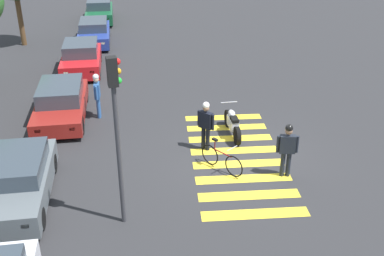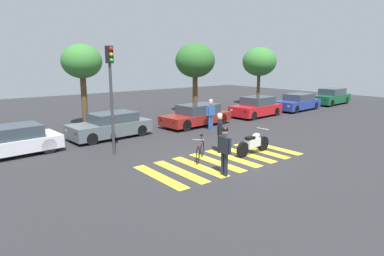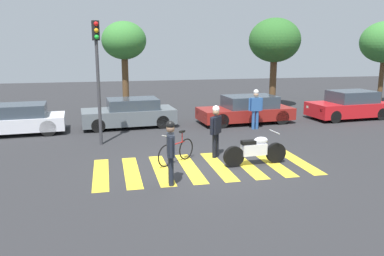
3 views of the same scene
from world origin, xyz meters
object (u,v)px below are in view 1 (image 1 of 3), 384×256
at_px(car_red_convertible, 81,58).
at_px(car_green_compact, 99,11).
at_px(police_motorcycle, 233,124).
at_px(traffic_light_pole, 117,118).
at_px(officer_by_motorcycle, 206,122).
at_px(car_maroon_wagon, 61,102).
at_px(car_blue_hatchback, 94,32).
at_px(pedestrian_bystander, 97,92).
at_px(car_grey_coupe, 16,180).
at_px(leaning_bicycle, 221,159).
at_px(officer_on_foot, 287,147).

relative_size(car_red_convertible, car_green_compact, 0.89).
distance_m(police_motorcycle, car_red_convertible, 9.97).
distance_m(car_green_compact, traffic_light_pole, 23.34).
distance_m(officer_by_motorcycle, traffic_light_pole, 5.03).
relative_size(car_maroon_wagon, car_blue_hatchback, 1.01).
height_order(car_red_convertible, car_green_compact, car_green_compact).
distance_m(police_motorcycle, car_green_compact, 19.39).
height_order(pedestrian_bystander, traffic_light_pole, traffic_light_pole).
bearing_deg(car_grey_coupe, leaning_bicycle, -79.56).
xyz_separation_m(police_motorcycle, officer_on_foot, (-2.89, -1.20, 0.57)).
bearing_deg(officer_by_motorcycle, car_green_compact, 15.84).
xyz_separation_m(car_maroon_wagon, car_blue_hatchback, (10.55, -0.14, 0.01)).
bearing_deg(car_grey_coupe, police_motorcycle, -62.59).
xyz_separation_m(leaning_bicycle, car_blue_hatchback, (15.04, 5.59, 0.25)).
relative_size(officer_by_motorcycle, traffic_light_pole, 0.39).
bearing_deg(traffic_light_pole, car_grey_coupe, 67.50).
relative_size(leaning_bicycle, car_grey_coupe, 0.31).
relative_size(car_red_convertible, traffic_light_pole, 0.90).
distance_m(leaning_bicycle, car_maroon_wagon, 7.29).
bearing_deg(officer_by_motorcycle, traffic_light_pole, 145.70).
xyz_separation_m(car_grey_coupe, car_blue_hatchback, (16.15, -0.44, 0.01)).
xyz_separation_m(officer_on_foot, car_grey_coupe, (-0.62, 7.96, -0.40)).
relative_size(leaning_bicycle, car_blue_hatchback, 0.29).
height_order(leaning_bicycle, officer_on_foot, officer_on_foot).
xyz_separation_m(car_blue_hatchback, car_green_compact, (5.61, 0.22, 0.05)).
xyz_separation_m(leaning_bicycle, car_green_compact, (20.65, 5.82, 0.31)).
height_order(officer_by_motorcycle, car_grey_coupe, officer_by_motorcycle).
distance_m(officer_on_foot, officer_by_motorcycle, 2.98).
distance_m(pedestrian_bystander, car_blue_hatchback, 10.75).
relative_size(pedestrian_bystander, traffic_light_pole, 0.39).
relative_size(pedestrian_bystander, car_grey_coupe, 0.42).
xyz_separation_m(police_motorcycle, car_grey_coupe, (-3.51, 6.77, 0.17)).
relative_size(car_blue_hatchback, car_green_compact, 0.99).
bearing_deg(police_motorcycle, car_red_convertible, 39.99).
bearing_deg(car_blue_hatchback, leaning_bicycle, -159.60).
distance_m(pedestrian_bystander, car_red_convertible, 5.84).
bearing_deg(car_maroon_wagon, pedestrian_bystander, -94.60).
bearing_deg(officer_by_motorcycle, car_grey_coupe, 113.96).
xyz_separation_m(leaning_bicycle, car_maroon_wagon, (4.49, 5.73, 0.25)).
distance_m(police_motorcycle, officer_on_foot, 3.18).
relative_size(officer_on_foot, traffic_light_pole, 0.39).
height_order(pedestrian_bystander, car_maroon_wagon, pedestrian_bystander).
xyz_separation_m(police_motorcycle, leaning_bicycle, (-2.40, 0.73, -0.08)).
bearing_deg(police_motorcycle, pedestrian_bystander, 68.50).
bearing_deg(car_red_convertible, car_green_compact, 0.78).
bearing_deg(police_motorcycle, officer_on_foot, -157.52).
height_order(car_red_convertible, traffic_light_pole, traffic_light_pole).
relative_size(leaning_bicycle, traffic_light_pole, 0.30).
distance_m(police_motorcycle, leaning_bicycle, 2.51).
bearing_deg(car_maroon_wagon, officer_by_motorcycle, -119.83).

